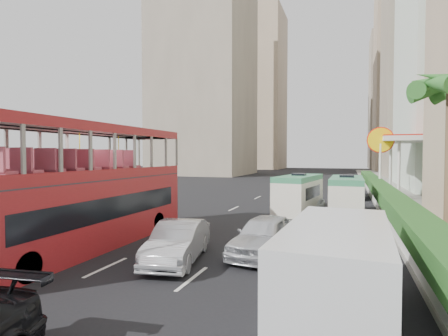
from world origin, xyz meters
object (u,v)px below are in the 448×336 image
at_px(car_silver_lane_b, 264,255).
at_px(car_silver_lane_a, 178,261).
at_px(minibus_far, 347,197).
at_px(shell_station, 419,168).
at_px(panel_van_far, 348,188).
at_px(double_decker_bus, 89,186).
at_px(minibus_near, 299,195).
at_px(panel_van_near, 338,272).
at_px(van_asset, 310,208).

bearing_deg(car_silver_lane_b, car_silver_lane_a, -139.29).
height_order(car_silver_lane_a, car_silver_lane_b, car_silver_lane_b).
bearing_deg(minibus_far, car_silver_lane_b, -106.35).
relative_size(minibus_far, shell_station, 0.70).
height_order(minibus_far, shell_station, shell_station).
relative_size(panel_van_far, shell_station, 0.57).
bearing_deg(car_silver_lane_a, panel_van_far, 64.42).
relative_size(double_decker_bus, panel_van_far, 2.41).
xyz_separation_m(minibus_near, panel_van_far, (3.05, 10.04, -0.34)).
height_order(double_decker_bus, panel_van_near, double_decker_bus).
relative_size(van_asset, panel_van_near, 0.77).
height_order(car_silver_lane_b, minibus_far, minibus_far).
height_order(car_silver_lane_a, panel_van_far, panel_van_far).
xyz_separation_m(van_asset, panel_van_near, (2.40, -17.39, 1.10)).
bearing_deg(van_asset, shell_station, 37.74).
height_order(double_decker_bus, minibus_far, double_decker_bus).
height_order(car_silver_lane_b, panel_van_near, panel_van_near).
height_order(car_silver_lane_b, shell_station, shell_station).
bearing_deg(minibus_near, shell_station, 60.70).
bearing_deg(minibus_near, car_silver_lane_b, -81.42).
xyz_separation_m(double_decker_bus, panel_van_near, (9.88, -3.25, -1.43)).
height_order(van_asset, panel_van_far, panel_van_far).
bearing_deg(double_decker_bus, van_asset, 62.11).
bearing_deg(minibus_far, minibus_near, 170.63).
distance_m(minibus_near, shell_station, 14.72).
distance_m(van_asset, panel_van_far, 7.82).
distance_m(car_silver_lane_a, panel_van_near, 6.22).
bearing_deg(panel_van_far, minibus_far, -94.58).
bearing_deg(minibus_near, panel_van_far, 81.43).
distance_m(minibus_near, minibus_far, 3.00).
distance_m(minibus_far, panel_van_near, 14.14).
bearing_deg(car_silver_lane_a, panel_van_near, -36.98).
xyz_separation_m(double_decker_bus, minibus_far, (10.02, 10.89, -1.29)).
xyz_separation_m(double_decker_bus, panel_van_far, (10.11, 21.45, -1.62)).
bearing_deg(van_asset, minibus_near, -107.07).
relative_size(van_asset, minibus_far, 0.75).
bearing_deg(minibus_far, panel_van_near, -90.09).
distance_m(double_decker_bus, panel_van_far, 23.77).
bearing_deg(shell_station, panel_van_near, -103.13).
bearing_deg(panel_van_near, double_decker_bus, 164.46).
xyz_separation_m(panel_van_near, shell_station, (6.12, 26.25, 1.65)).
bearing_deg(panel_van_far, double_decker_bus, -119.30).
bearing_deg(panel_van_far, minibus_near, -110.94).
xyz_separation_m(van_asset, minibus_far, (2.53, -3.25, 1.24)).
bearing_deg(car_silver_lane_b, shell_station, 74.39).
bearing_deg(van_asset, car_silver_lane_b, -100.05).
relative_size(van_asset, panel_van_far, 0.92).
distance_m(double_decker_bus, minibus_far, 14.85).
bearing_deg(double_decker_bus, panel_van_near, -18.23).
xyz_separation_m(car_silver_lane_b, minibus_near, (-0.05, 10.13, 1.25)).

